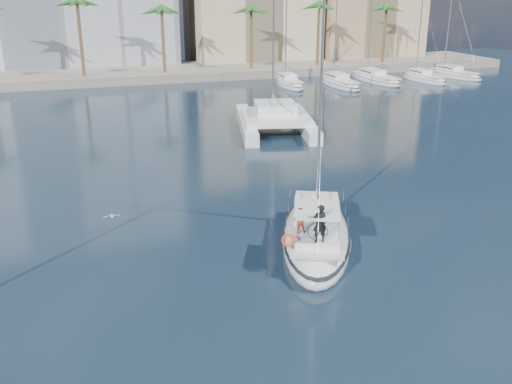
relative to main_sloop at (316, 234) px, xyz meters
name	(u,v)px	position (x,y,z in m)	size (l,w,h in m)	color
ground	(260,256)	(-3.30, -0.61, -0.52)	(160.00, 160.00, 0.00)	black
quay	(126,74)	(-3.30, 60.39, 0.08)	(120.00, 14.00, 1.20)	gray
building_beige	(251,3)	(18.70, 69.39, 9.48)	(20.00, 14.00, 20.00)	#C8B890
building_tan_right	(365,8)	(38.70, 67.39, 8.48)	(18.00, 12.00, 18.00)	tan
palm_centre	(123,5)	(-3.30, 56.39, 9.77)	(3.60, 3.60, 12.30)	brown
palm_right	(353,3)	(30.70, 56.39, 9.77)	(3.60, 3.60, 12.30)	brown
main_sloop	(316,234)	(0.00, 0.00, 0.00)	(7.58, 11.41, 16.24)	white
catamaran	(275,117)	(6.57, 24.20, 0.66)	(9.37, 14.27, 19.00)	white
seagull	(112,216)	(-9.95, 5.04, 0.30)	(0.94, 0.40, 0.17)	silver
moored_yacht_a	(289,86)	(16.70, 46.39, -0.52)	(2.72, 9.35, 11.90)	white
moored_yacht_b	(340,86)	(23.20, 44.39, -0.52)	(3.14, 10.78, 13.72)	white
moored_yacht_c	(376,82)	(29.70, 46.39, -0.52)	(3.55, 12.21, 15.54)	white
moored_yacht_d	(424,81)	(36.20, 44.39, -0.52)	(2.72, 9.35, 11.90)	white
moored_yacht_e	(454,77)	(42.70, 46.39, -0.52)	(3.14, 10.78, 13.72)	white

